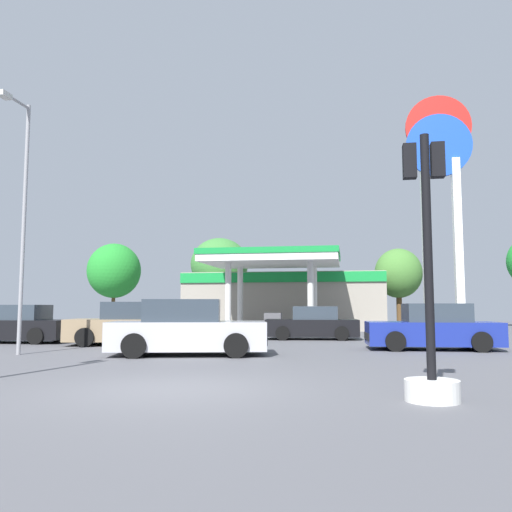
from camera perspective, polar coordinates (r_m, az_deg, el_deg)
ground_plane at (r=9.69m, az=-9.33°, el=-14.02°), size 90.00×90.00×0.00m
gas_station at (r=33.81m, az=3.17°, el=-4.59°), size 12.36×12.12×4.35m
station_pole_sign at (r=30.25m, az=19.33°, el=7.47°), size 3.47×0.56×12.92m
car_0 at (r=18.81m, az=18.59°, el=-7.48°), size 4.41×2.17×1.54m
car_1 at (r=16.02m, az=-7.46°, el=-7.94°), size 4.93×2.86×1.66m
car_2 at (r=20.56m, az=-13.48°, el=-7.33°), size 4.79×2.73×1.62m
car_3 at (r=23.32m, az=-24.52°, el=-6.87°), size 4.35×2.20×1.51m
car_4 at (r=23.52m, az=6.10°, el=-7.38°), size 4.19×2.13×1.45m
traffic_signal_1 at (r=8.68m, az=18.30°, el=-6.45°), size 0.83×0.83×4.20m
tree_0 at (r=44.09m, az=-15.13°, el=-1.56°), size 4.27×4.27×6.53m
tree_1 at (r=39.98m, az=-3.98°, el=-0.90°), size 4.35×4.35×6.62m
tree_2 at (r=38.97m, az=15.18°, el=-1.85°), size 3.35×3.35×5.58m
corner_streetlamp at (r=17.69m, az=-24.13°, el=5.28°), size 0.24×1.48×7.77m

